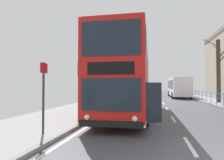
{
  "coord_description": "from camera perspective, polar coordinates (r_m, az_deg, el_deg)",
  "views": [
    {
      "loc": [
        -1.12,
        -3.82,
        1.84
      ],
      "look_at": [
        -3.25,
        6.63,
        2.13
      ],
      "focal_mm": 31.58,
      "sensor_mm": 36.0,
      "label": 1
    }
  ],
  "objects": [
    {
      "name": "background_bus_far_lane",
      "position": [
        31.96,
        18.65,
        -1.89
      ],
      "size": [
        2.62,
        9.9,
        2.95
      ],
      "color": "white",
      "rests_on": "ground"
    },
    {
      "name": "bus_stop_sign_near",
      "position": [
        7.44,
        -19.22,
        -2.56
      ],
      "size": [
        0.08,
        0.44,
        2.53
      ],
      "color": "#2D2D33",
      "rests_on": "ground"
    },
    {
      "name": "pedestrian_railing_far_kerb",
      "position": [
        18.91,
        28.73,
        -4.42
      ],
      "size": [
        0.05,
        32.29,
        1.05
      ],
      "color": "#386BA8",
      "rests_on": "ground"
    },
    {
      "name": "double_decker_bus_main",
      "position": [
        12.79,
        4.67,
        0.72
      ],
      "size": [
        3.29,
        11.66,
        4.5
      ],
      "color": "red",
      "rests_on": "ground"
    },
    {
      "name": "bare_tree_far_00",
      "position": [
        22.7,
        28.48,
        2.79
      ],
      "size": [
        2.44,
        3.05,
        6.57
      ],
      "color": "#423328",
      "rests_on": "ground"
    }
  ]
}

